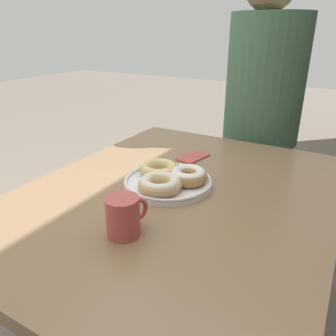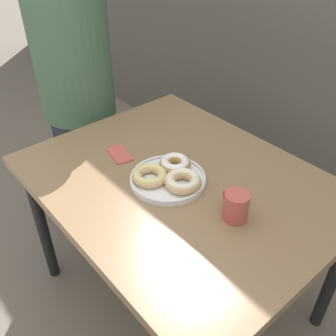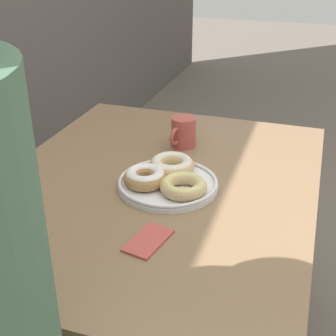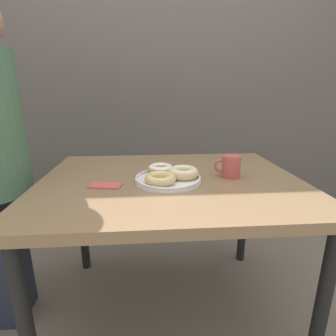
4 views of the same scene
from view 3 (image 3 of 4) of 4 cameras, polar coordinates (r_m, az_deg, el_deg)
name	(u,v)px [view 3 (image 3 of 4)]	position (r m, az deg, el deg)	size (l,w,h in m)	color
dining_table	(155,204)	(1.36, -1.64, -4.39)	(1.13, 0.89, 0.71)	#846647
donut_plate	(167,178)	(1.29, -0.09, -1.22)	(0.28, 0.28, 0.06)	white
coffee_mug	(183,132)	(1.53, 1.84, 4.43)	(0.12, 0.08, 0.10)	#B74C47
napkin	(148,240)	(1.08, -2.43, -8.81)	(0.14, 0.09, 0.01)	#BC4C47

